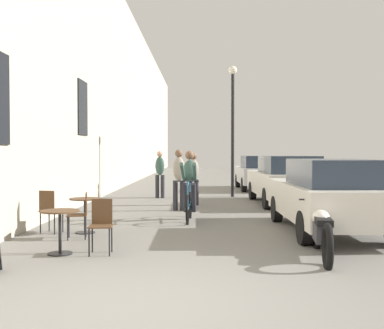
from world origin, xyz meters
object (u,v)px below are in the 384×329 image
at_px(street_lamp, 233,114).
at_px(parked_car_second, 285,179).
at_px(pedestrian_mid, 193,176).
at_px(cafe_table_mid, 85,208).
at_px(parked_car_third, 259,172).
at_px(cafe_chair_mid_toward_wall, 81,212).
at_px(pedestrian_near, 179,176).
at_px(parked_motorcycle, 322,232).
at_px(cafe_chair_near_toward_street, 101,222).
at_px(parked_car_nearest, 329,195).
at_px(cafe_chair_mid_toward_street, 50,208).
at_px(cyclist_on_bicycle, 189,187).
at_px(cafe_table_near, 60,222).
at_px(pedestrian_far, 160,171).

height_order(street_lamp, parked_car_second, street_lamp).
height_order(pedestrian_mid, street_lamp, street_lamp).
distance_m(cafe_table_mid, parked_car_third, 12.46).
relative_size(cafe_chair_mid_toward_wall, pedestrian_near, 0.51).
xyz_separation_m(pedestrian_near, parked_motorcycle, (2.55, -5.92, -0.58)).
height_order(cafe_chair_mid_toward_wall, street_lamp, street_lamp).
relative_size(cafe_chair_near_toward_street, street_lamp, 0.18).
distance_m(cafe_chair_near_toward_street, parked_car_nearest, 4.78).
xyz_separation_m(cafe_chair_mid_toward_street, pedestrian_mid, (2.88, 5.26, 0.42)).
relative_size(cafe_chair_near_toward_street, parked_motorcycle, 0.42).
distance_m(cafe_chair_mid_toward_wall, street_lamp, 9.66).
xyz_separation_m(pedestrian_near, parked_car_nearest, (3.28, -3.65, -0.20)).
height_order(cyclist_on_bicycle, parked_car_nearest, cyclist_on_bicycle).
xyz_separation_m(street_lamp, parked_motorcycle, (0.71, -10.13, -2.70)).
bearing_deg(pedestrian_near, cyclist_on_bicycle, -79.73).
bearing_deg(parked_car_second, pedestrian_mid, -174.93).
height_order(cafe_table_near, cafe_chair_mid_toward_street, cafe_chair_mid_toward_street).
bearing_deg(street_lamp, cafe_table_near, -109.41).
xyz_separation_m(cafe_table_mid, parked_car_second, (5.12, 5.45, 0.29)).
xyz_separation_m(pedestrian_far, street_lamp, (2.69, 0.53, 2.14)).
height_order(cafe_table_mid, parked_car_third, parked_car_third).
bearing_deg(cafe_chair_near_toward_street, cafe_chair_mid_toward_wall, 117.21).
relative_size(street_lamp, parked_motorcycle, 2.29).
height_order(pedestrian_mid, pedestrian_far, pedestrian_far).
relative_size(cafe_table_near, street_lamp, 0.15).
bearing_deg(cafe_table_mid, parked_car_third, 66.25).
distance_m(cyclist_on_bicycle, parked_car_second, 4.67).
bearing_deg(cyclist_on_bicycle, pedestrian_near, 100.27).
bearing_deg(parked_car_nearest, pedestrian_far, 119.46).
bearing_deg(parked_car_second, parked_car_third, 90.99).
xyz_separation_m(pedestrian_near, pedestrian_far, (-0.86, 3.68, -0.02)).
xyz_separation_m(cyclist_on_bicycle, pedestrian_far, (-1.20, 5.58, 0.16)).
relative_size(cafe_chair_mid_toward_wall, parked_car_nearest, 0.21).
xyz_separation_m(parked_car_third, parked_motorcycle, (-0.70, -13.55, -0.38)).
height_order(pedestrian_mid, parked_motorcycle, pedestrian_mid).
distance_m(cafe_chair_mid_toward_wall, pedestrian_near, 4.74).
height_order(cafe_chair_mid_toward_wall, cyclist_on_bicycle, cyclist_on_bicycle).
distance_m(pedestrian_far, parked_motorcycle, 10.20).
xyz_separation_m(pedestrian_mid, pedestrian_far, (-1.25, 2.26, 0.04)).
height_order(cafe_chair_mid_toward_street, pedestrian_mid, pedestrian_mid).
relative_size(cafe_table_mid, pedestrian_mid, 0.43).
height_order(cyclist_on_bicycle, pedestrian_far, pedestrian_far).
xyz_separation_m(cafe_chair_mid_toward_wall, pedestrian_mid, (2.09, 5.82, 0.42)).
xyz_separation_m(cafe_chair_mid_toward_wall, parked_motorcycle, (4.24, -1.51, -0.11)).
relative_size(cyclist_on_bicycle, parked_motorcycle, 0.82).
distance_m(cafe_chair_near_toward_street, cyclist_on_bicycle, 4.06).
relative_size(cyclist_on_bicycle, pedestrian_far, 1.02).
bearing_deg(cyclist_on_bicycle, cafe_table_mid, -138.50).
height_order(cafe_chair_mid_toward_wall, pedestrian_mid, pedestrian_mid).
distance_m(pedestrian_far, parked_car_second, 4.66).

